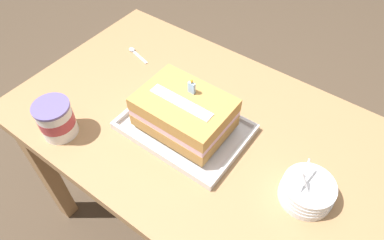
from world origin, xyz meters
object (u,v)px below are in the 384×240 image
serving_spoon_near_tray (135,52)px  birthday_cake (184,112)px  bowl_stack (307,191)px  foil_tray (185,128)px  ice_cream_tub (56,119)px

serving_spoon_near_tray → birthday_cake: bearing=-26.0°
birthday_cake → bowl_stack: (0.39, 0.00, -0.05)m
birthday_cake → bowl_stack: size_ratio=1.88×
foil_tray → bowl_stack: size_ratio=2.63×
foil_tray → serving_spoon_near_tray: 0.42m
birthday_cake → ice_cream_tub: 0.38m
bowl_stack → serving_spoon_near_tray: bowl_stack is taller
birthday_cake → bowl_stack: birthday_cake is taller
foil_tray → birthday_cake: size_ratio=1.40×
foil_tray → bowl_stack: bearing=0.5°
birthday_cake → serving_spoon_near_tray: size_ratio=2.35×
foil_tray → birthday_cake: (-0.00, -0.00, 0.07)m
bowl_stack → serving_spoon_near_tray: (-0.77, 0.18, -0.03)m
birthday_cake → serving_spoon_near_tray: (-0.38, 0.18, -0.07)m
ice_cream_tub → bowl_stack: bearing=18.8°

